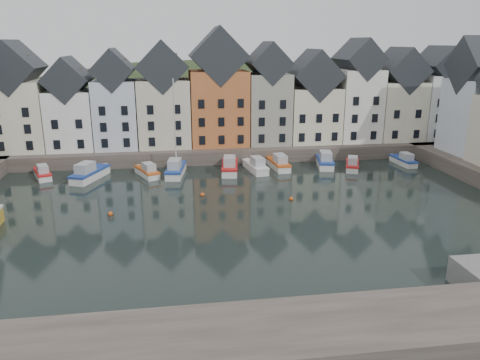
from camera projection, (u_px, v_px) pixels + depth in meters
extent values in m
plane|color=black|center=(247.00, 218.00, 48.16)|extent=(260.00, 260.00, 0.00)
cube|color=#443B34|center=(217.00, 147.00, 76.33)|extent=(90.00, 16.00, 2.00)
cube|color=#443B34|center=(131.00, 355.00, 25.60)|extent=(50.00, 6.00, 2.00)
ellipsoid|color=#29341A|center=(207.00, 204.00, 106.39)|extent=(153.60, 70.40, 64.00)
sphere|color=black|center=(136.00, 88.00, 92.04)|extent=(5.77, 5.77, 5.77)
sphere|color=black|center=(311.00, 84.00, 106.97)|extent=(5.27, 5.27, 5.27)
sphere|color=black|center=(351.00, 88.00, 101.80)|extent=(5.07, 5.07, 5.07)
sphere|color=black|center=(271.00, 89.00, 100.30)|extent=(5.01, 5.01, 5.01)
sphere|color=black|center=(19.00, 98.00, 94.69)|extent=(3.94, 3.94, 3.94)
sphere|color=black|center=(327.00, 85.00, 107.00)|extent=(5.21, 5.21, 5.21)
sphere|color=black|center=(213.00, 86.00, 101.70)|extent=(5.45, 5.45, 5.45)
sphere|color=black|center=(389.00, 93.00, 97.26)|extent=(4.49, 4.49, 4.49)
cube|color=#F1EAC9|center=(21.00, 116.00, 68.62)|extent=(7.67, 8.00, 10.07)
cube|color=#212429|center=(14.00, 67.00, 66.65)|extent=(7.67, 8.16, 7.67)
cube|color=white|center=(72.00, 120.00, 69.85)|extent=(6.56, 8.00, 8.61)
cube|color=#212429|center=(68.00, 79.00, 68.17)|extent=(6.56, 8.16, 6.56)
cube|color=silver|center=(117.00, 114.00, 70.57)|extent=(6.20, 8.00, 10.02)
cube|color=#212429|center=(114.00, 70.00, 68.71)|extent=(6.20, 8.16, 6.20)
cube|color=beige|center=(164.00, 113.00, 71.56)|extent=(7.70, 8.00, 10.08)
cube|color=#212429|center=(162.00, 66.00, 69.59)|extent=(7.70, 8.16, 7.70)
cube|color=#C46C38|center=(218.00, 108.00, 72.56)|extent=(8.69, 8.00, 11.28)
cube|color=#212429|center=(218.00, 56.00, 70.35)|extent=(8.69, 8.16, 8.69)
cube|color=#9A998C|center=(267.00, 108.00, 73.71)|extent=(6.43, 8.00, 10.78)
cube|color=#212429|center=(268.00, 63.00, 71.73)|extent=(6.43, 8.16, 6.43)
cube|color=#EBE4C4|center=(311.00, 114.00, 75.06)|extent=(7.88, 8.00, 8.56)
cube|color=#212429|center=(313.00, 75.00, 73.29)|extent=(7.88, 8.16, 7.88)
cube|color=white|center=(356.00, 105.00, 75.70)|extent=(6.50, 8.00, 11.27)
cube|color=#212429|center=(359.00, 59.00, 73.65)|extent=(6.50, 8.16, 6.50)
cube|color=#F1EAC9|center=(396.00, 110.00, 76.97)|extent=(7.23, 8.00, 9.32)
cube|color=#212429|center=(400.00, 70.00, 75.13)|extent=(7.23, 8.16, 7.23)
cube|color=white|center=(435.00, 106.00, 77.79)|extent=(6.18, 8.00, 10.32)
cube|color=#212429|center=(440.00, 65.00, 75.89)|extent=(6.18, 8.16, 6.18)
cube|color=silver|center=(478.00, 117.00, 66.61)|extent=(7.47, 8.00, 10.38)
sphere|color=#C75017|center=(202.00, 195.00, 55.14)|extent=(0.50, 0.50, 0.50)
sphere|color=#C75017|center=(291.00, 199.00, 53.70)|extent=(0.50, 0.50, 0.50)
sphere|color=#C75017|center=(110.00, 214.00, 48.99)|extent=(0.50, 0.50, 0.50)
cube|color=silver|center=(43.00, 175.00, 62.55)|extent=(3.44, 5.55, 0.98)
cube|color=red|center=(42.00, 171.00, 62.40)|extent=(3.57, 5.69, 0.22)
cube|color=#A5A9AD|center=(43.00, 169.00, 61.58)|extent=(1.94, 2.44, 1.07)
cube|color=silver|center=(90.00, 176.00, 61.85)|extent=(4.47, 7.16, 1.26)
cube|color=navy|center=(90.00, 171.00, 61.66)|extent=(4.63, 7.33, 0.29)
cube|color=#A5A9AD|center=(85.00, 168.00, 60.50)|extent=(2.51, 3.15, 1.38)
cube|color=silver|center=(147.00, 174.00, 63.35)|extent=(3.63, 5.67, 1.00)
cube|color=#C75017|center=(147.00, 170.00, 63.20)|extent=(3.75, 5.80, 0.23)
cube|color=#A5A9AD|center=(149.00, 167.00, 62.37)|extent=(2.02, 2.51, 1.09)
cube|color=silver|center=(176.00, 172.00, 63.89)|extent=(3.03, 6.95, 1.23)
cube|color=navy|center=(176.00, 167.00, 63.70)|extent=(3.16, 7.10, 0.28)
cube|color=#A5A9AD|center=(175.00, 164.00, 62.55)|extent=(1.96, 2.90, 1.34)
cylinder|color=silver|center=(175.00, 125.00, 62.74)|extent=(0.16, 0.16, 12.32)
cube|color=silver|center=(230.00, 169.00, 65.28)|extent=(2.99, 7.01, 1.25)
cube|color=red|center=(230.00, 164.00, 65.08)|extent=(3.12, 7.16, 0.28)
cube|color=#A5A9AD|center=(230.00, 161.00, 63.92)|extent=(1.96, 2.92, 1.36)
cube|color=silver|center=(255.00, 168.00, 65.77)|extent=(2.76, 6.36, 1.13)
cube|color=silver|center=(255.00, 164.00, 65.59)|extent=(2.88, 6.50, 0.26)
cube|color=#A5A9AD|center=(258.00, 162.00, 64.57)|extent=(1.79, 2.65, 1.23)
cube|color=silver|center=(278.00, 166.00, 67.23)|extent=(2.35, 6.34, 1.14)
cube|color=#C75017|center=(278.00, 161.00, 67.05)|extent=(2.47, 6.48, 0.26)
cube|color=#A5A9AD|center=(280.00, 159.00, 66.00)|extent=(1.64, 2.59, 1.24)
cube|color=silver|center=(324.00, 163.00, 68.45)|extent=(3.36, 6.93, 1.22)
cube|color=navy|center=(325.00, 159.00, 68.26)|extent=(3.50, 7.08, 0.28)
cube|color=#A5A9AD|center=(326.00, 156.00, 67.12)|extent=(2.08, 2.93, 1.33)
cube|color=silver|center=(352.00, 167.00, 66.82)|extent=(3.57, 5.72, 1.01)
cube|color=red|center=(352.00, 163.00, 66.66)|extent=(3.70, 5.86, 0.23)
cube|color=#A5A9AD|center=(353.00, 161.00, 65.74)|extent=(2.01, 2.52, 1.10)
cube|color=silver|center=(403.00, 162.00, 69.37)|extent=(1.94, 5.38, 0.97)
cube|color=navy|center=(403.00, 159.00, 69.22)|extent=(2.03, 5.49, 0.22)
cube|color=#A5A9AD|center=(407.00, 157.00, 68.33)|extent=(1.37, 2.19, 1.06)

